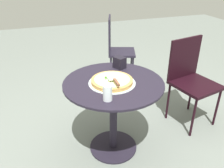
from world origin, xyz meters
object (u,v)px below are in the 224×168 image
pizza_server (114,80)px  napkin_dispenser (120,62)px  patio_table (113,102)px  drinking_cup (108,93)px  patio_chair_near (191,76)px  pizza_on_tray (112,81)px  patio_chair_corner (116,46)px

pizza_server → napkin_dispenser: napkin_dispenser is taller
patio_table → pizza_server: bearing=-103.8°
drinking_cup → patio_chair_near: size_ratio=0.13×
pizza_on_tray → patio_chair_corner: bearing=68.7°
drinking_cup → napkin_dispenser: bearing=61.0°
pizza_on_tray → patio_chair_near: size_ratio=0.42×
pizza_server → patio_chair_near: bearing=16.2°
napkin_dispenser → patio_chair_corner: size_ratio=0.11×
drinking_cup → patio_chair_near: (1.04, 0.44, -0.23)m
drinking_cup → patio_chair_near: 1.15m
drinking_cup → patio_chair_corner: 1.71m
napkin_dispenser → patio_chair_near: bearing=-120.2°
pizza_on_tray → napkin_dispenser: napkin_dispenser is taller
patio_chair_corner → patio_chair_near: bearing=-70.2°
patio_chair_corner → napkin_dispenser: bearing=-108.5°
pizza_on_tray → patio_chair_near: bearing=12.5°
drinking_cup → patio_chair_corner: bearing=68.0°
patio_table → patio_chair_near: bearing=11.9°
pizza_on_tray → drinking_cup: drinking_cup is taller
patio_chair_near → patio_table: bearing=-168.1°
patio_table → drinking_cup: size_ratio=7.09×
napkin_dispenser → patio_chair_corner: patio_chair_corner is taller
patio_table → patio_chair_corner: 1.41m
patio_table → patio_chair_corner: patio_chair_corner is taller
pizza_on_tray → patio_chair_near: 0.97m
pizza_server → patio_chair_corner: size_ratio=0.23×
pizza_server → patio_chair_near: patio_chair_near is taller
pizza_server → patio_chair_corner: patio_chair_corner is taller
drinking_cup → patio_chair_corner: size_ratio=0.13×
drinking_cup → patio_table: bearing=62.3°
patio_chair_near → patio_chair_corner: (-0.41, 1.13, 0.01)m
patio_table → napkin_dispenser: napkin_dispenser is taller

